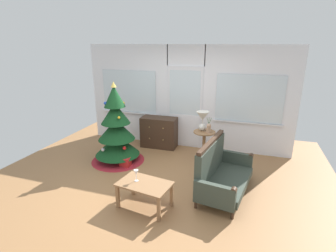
# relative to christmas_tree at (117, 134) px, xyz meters

# --- Properties ---
(ground_plane) EXTENTS (6.76, 6.76, 0.00)m
(ground_plane) POSITION_rel_christmas_tree_xyz_m (1.21, -0.70, -0.65)
(ground_plane) COLOR #996B42
(back_wall_with_door) EXTENTS (5.20, 0.14, 2.55)m
(back_wall_with_door) POSITION_rel_christmas_tree_xyz_m (1.21, 1.38, 0.63)
(back_wall_with_door) COLOR white
(back_wall_with_door) RESTS_ON ground
(christmas_tree) EXTENTS (1.20, 1.20, 1.81)m
(christmas_tree) POSITION_rel_christmas_tree_xyz_m (0.00, 0.00, 0.00)
(christmas_tree) COLOR #4C331E
(christmas_tree) RESTS_ON ground
(dresser_cabinet) EXTENTS (0.91, 0.46, 0.78)m
(dresser_cabinet) POSITION_rel_christmas_tree_xyz_m (0.61, 1.09, -0.26)
(dresser_cabinet) COLOR #3D281C
(dresser_cabinet) RESTS_ON ground
(settee_sofa) EXTENTS (0.91, 1.55, 0.96)m
(settee_sofa) POSITION_rel_christmas_tree_xyz_m (2.38, -0.59, -0.27)
(settee_sofa) COLOR #3D281C
(settee_sofa) RESTS_ON ground
(side_table) EXTENTS (0.50, 0.48, 0.72)m
(side_table) POSITION_rel_christmas_tree_xyz_m (1.87, 0.56, -0.14)
(side_table) COLOR #8E6642
(side_table) RESTS_ON ground
(table_lamp) EXTENTS (0.28, 0.28, 0.44)m
(table_lamp) POSITION_rel_christmas_tree_xyz_m (1.81, 0.60, 0.35)
(table_lamp) COLOR silver
(table_lamp) RESTS_ON side_table
(flower_vase) EXTENTS (0.11, 0.10, 0.35)m
(flower_vase) POSITION_rel_christmas_tree_xyz_m (1.97, 0.50, 0.19)
(flower_vase) COLOR tan
(flower_vase) RESTS_ON side_table
(coffee_table) EXTENTS (0.91, 0.64, 0.43)m
(coffee_table) POSITION_rel_christmas_tree_xyz_m (1.29, -1.45, -0.28)
(coffee_table) COLOR #8E6642
(coffee_table) RESTS_ON ground
(wine_glass) EXTENTS (0.08, 0.08, 0.20)m
(wine_glass) POSITION_rel_christmas_tree_xyz_m (1.13, -1.42, -0.07)
(wine_glass) COLOR silver
(wine_glass) RESTS_ON coffee_table
(gift_box) EXTENTS (0.21, 0.19, 0.21)m
(gift_box) POSITION_rel_christmas_tree_xyz_m (0.31, -0.23, -0.54)
(gift_box) COLOR red
(gift_box) RESTS_ON ground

